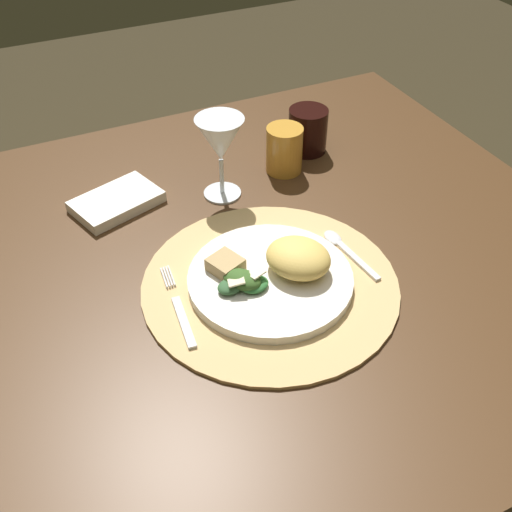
% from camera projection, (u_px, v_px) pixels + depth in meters
% --- Properties ---
extents(ground_plane, '(6.00, 6.00, 0.00)m').
position_uv_depth(ground_plane, '(224.00, 504.00, 1.44)').
color(ground_plane, '#312918').
extents(dining_table, '(1.26, 0.99, 0.74)m').
position_uv_depth(dining_table, '(212.00, 333.00, 1.05)').
color(dining_table, '#472D17').
rests_on(dining_table, ground).
extents(placemat, '(0.39, 0.39, 0.01)m').
position_uv_depth(placemat, '(270.00, 284.00, 0.92)').
color(placemat, tan).
rests_on(placemat, dining_table).
extents(dinner_plate, '(0.25, 0.25, 0.02)m').
position_uv_depth(dinner_plate, '(270.00, 279.00, 0.92)').
color(dinner_plate, silver).
rests_on(dinner_plate, placemat).
extents(pasta_serving, '(0.13, 0.13, 0.05)m').
position_uv_depth(pasta_serving, '(298.00, 258.00, 0.91)').
color(pasta_serving, '#E8BF5C').
rests_on(pasta_serving, dinner_plate).
extents(salad_greens, '(0.08, 0.07, 0.02)m').
position_uv_depth(salad_greens, '(243.00, 282.00, 0.89)').
color(salad_greens, '#335B32').
rests_on(salad_greens, dinner_plate).
extents(bread_piece, '(0.06, 0.06, 0.02)m').
position_uv_depth(bread_piece, '(225.00, 265.00, 0.91)').
color(bread_piece, tan).
rests_on(bread_piece, dinner_plate).
extents(fork, '(0.03, 0.17, 0.00)m').
position_uv_depth(fork, '(179.00, 310.00, 0.87)').
color(fork, silver).
rests_on(fork, placemat).
extents(spoon, '(0.03, 0.14, 0.01)m').
position_uv_depth(spoon, '(343.00, 247.00, 0.98)').
color(spoon, silver).
rests_on(spoon, placemat).
extents(napkin, '(0.17, 0.13, 0.02)m').
position_uv_depth(napkin, '(117.00, 202.00, 1.07)').
color(napkin, white).
rests_on(napkin, dining_table).
extents(wine_glass, '(0.08, 0.08, 0.15)m').
position_uv_depth(wine_glass, '(220.00, 142.00, 1.04)').
color(wine_glass, silver).
rests_on(wine_glass, dining_table).
extents(amber_tumbler, '(0.07, 0.07, 0.09)m').
position_uv_depth(amber_tumbler, '(284.00, 150.00, 1.14)').
color(amber_tumbler, '#C6882F').
rests_on(amber_tumbler, dining_table).
extents(dark_tumbler, '(0.08, 0.08, 0.09)m').
position_uv_depth(dark_tumbler, '(308.00, 130.00, 1.19)').
color(dark_tumbler, black).
rests_on(dark_tumbler, dining_table).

